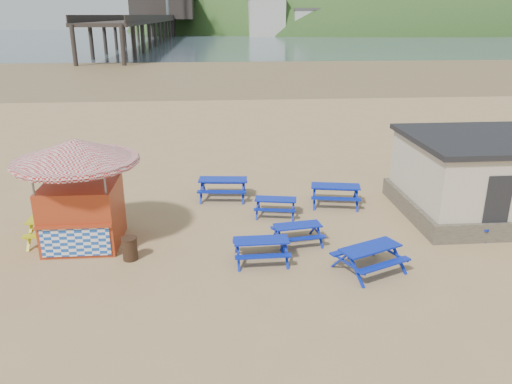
{
  "coord_description": "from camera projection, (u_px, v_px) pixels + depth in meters",
  "views": [
    {
      "loc": [
        -0.62,
        -16.7,
        7.5
      ],
      "look_at": [
        0.94,
        1.5,
        1.0
      ],
      "focal_mm": 35.0,
      "sensor_mm": 36.0,
      "label": 1
    }
  ],
  "objects": [
    {
      "name": "picnic_table_blue_g",
      "position": [
        297.0,
        234.0,
        17.28
      ],
      "size": [
        1.8,
        1.53,
        0.68
      ],
      "rotation": [
        0.0,
        0.0,
        0.15
      ],
      "color": "#0B00B5",
      "rests_on": "ground"
    },
    {
      "name": "headland_town",
      "position": [
        397.0,
        52.0,
        244.41
      ],
      "size": [
        264.0,
        144.0,
        108.0
      ],
      "color": "#2D4C1E",
      "rests_on": "ground"
    },
    {
      "name": "picnic_table_blue_d",
      "position": [
        261.0,
        250.0,
        16.02
      ],
      "size": [
        1.79,
        1.45,
        0.74
      ],
      "rotation": [
        0.0,
        0.0,
        0.02
      ],
      "color": "#0B00B5",
      "rests_on": "ground"
    },
    {
      "name": "picnic_table_blue_c",
      "position": [
        335.0,
        195.0,
        20.78
      ],
      "size": [
        2.26,
        1.95,
        0.84
      ],
      "rotation": [
        0.0,
        0.0,
        -0.19
      ],
      "color": "#0B00B5",
      "rests_on": "ground"
    },
    {
      "name": "wet_sand",
      "position": [
        217.0,
        71.0,
        69.86
      ],
      "size": [
        400.0,
        400.0,
        0.0
      ],
      "primitive_type": "plane",
      "color": "olive",
      "rests_on": "ground"
    },
    {
      "name": "sea",
      "position": [
        213.0,
        37.0,
        177.8
      ],
      "size": [
        400.0,
        400.0,
        0.0
      ],
      "primitive_type": "plane",
      "color": "#42535F",
      "rests_on": "ground"
    },
    {
      "name": "picnic_table_blue_e",
      "position": [
        369.0,
        259.0,
        15.37
      ],
      "size": [
        2.4,
        2.21,
        0.81
      ],
      "rotation": [
        0.0,
        0.0,
        0.42
      ],
      "color": "#0B00B5",
      "rests_on": "ground"
    },
    {
      "name": "picnic_table_blue_a",
      "position": [
        223.0,
        188.0,
        21.53
      ],
      "size": [
        2.21,
        1.86,
        0.86
      ],
      "rotation": [
        0.0,
        0.0,
        -0.1
      ],
      "color": "#0B00B5",
      "rests_on": "ground"
    },
    {
      "name": "ground",
      "position": [
        234.0,
        232.0,
        18.24
      ],
      "size": [
        400.0,
        400.0,
        0.0
      ],
      "primitive_type": "plane",
      "color": "tan",
      "rests_on": "ground"
    },
    {
      "name": "picnic_table_blue_b",
      "position": [
        276.0,
        207.0,
        19.73
      ],
      "size": [
        1.83,
        1.58,
        0.68
      ],
      "rotation": [
        0.0,
        0.0,
        -0.18
      ],
      "color": "#0B00B5",
      "rests_on": "ground"
    },
    {
      "name": "pier",
      "position": [
        163.0,
        21.0,
        182.25
      ],
      "size": [
        24.0,
        220.0,
        39.29
      ],
      "color": "black",
      "rests_on": "ground"
    },
    {
      "name": "amenity_block",
      "position": [
        500.0,
        176.0,
        19.5
      ],
      "size": [
        7.4,
        5.4,
        3.15
      ],
      "color": "#665B4C",
      "rests_on": "ground"
    },
    {
      "name": "ice_cream_kiosk",
      "position": [
        79.0,
        179.0,
        16.6
      ],
      "size": [
        4.17,
        4.17,
        3.72
      ],
      "rotation": [
        0.0,
        0.0,
        -0.0
      ],
      "color": "#A33417",
      "rests_on": "ground"
    },
    {
      "name": "picnic_table_yellow",
      "position": [
        60.0,
        229.0,
        17.4
      ],
      "size": [
        2.07,
        1.67,
        0.86
      ],
      "rotation": [
        0.0,
        0.0,
        -0.01
      ],
      "color": "#D5D10E",
      "rests_on": "ground"
    },
    {
      "name": "litter_bin",
      "position": [
        130.0,
        248.0,
        16.09
      ],
      "size": [
        0.52,
        0.52,
        0.77
      ],
      "color": "#372216",
      "rests_on": "ground"
    },
    {
      "name": "picnic_table_blue_f",
      "position": [
        480.0,
        220.0,
        18.28
      ],
      "size": [
        2.5,
        2.37,
        0.82
      ],
      "rotation": [
        0.0,
        0.0,
        0.55
      ],
      "color": "#0B00B5",
      "rests_on": "ground"
    }
  ]
}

